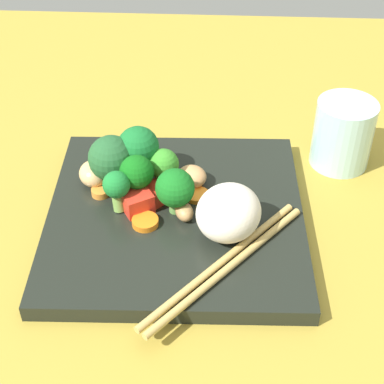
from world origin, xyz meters
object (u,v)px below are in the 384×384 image
(rice_mound, at_px, (229,213))
(chopstick_pair, at_px, (225,265))
(carrot_slice_3, at_px, (101,192))
(square_plate, at_px, (176,217))
(broccoli_floret_1, at_px, (117,186))
(drinking_glass, at_px, (343,134))

(rice_mound, height_order, chopstick_pair, rice_mound)
(carrot_slice_3, bearing_deg, chopstick_pair, 143.39)
(square_plate, height_order, broccoli_floret_1, broccoli_floret_1)
(rice_mound, xyz_separation_m, chopstick_pair, (0.00, 0.05, -0.02))
(broccoli_floret_1, bearing_deg, chopstick_pair, 144.87)
(carrot_slice_3, relative_size, drinking_glass, 0.24)
(chopstick_pair, xyz_separation_m, drinking_glass, (-0.14, -0.20, 0.02))
(rice_mound, height_order, carrot_slice_3, rice_mound)
(square_plate, bearing_deg, broccoli_floret_1, -0.51)
(rice_mound, relative_size, drinking_glass, 0.84)
(square_plate, xyz_separation_m, drinking_glass, (-0.19, -0.12, 0.03))
(broccoli_floret_1, distance_m, carrot_slice_3, 0.04)
(square_plate, distance_m, chopstick_pair, 0.10)
(broccoli_floret_1, height_order, carrot_slice_3, broccoli_floret_1)
(rice_mound, distance_m, carrot_slice_3, 0.15)
(square_plate, distance_m, broccoli_floret_1, 0.07)
(drinking_glass, bearing_deg, broccoli_floret_1, 25.70)
(carrot_slice_3, xyz_separation_m, drinking_glass, (-0.28, -0.10, 0.02))
(rice_mound, xyz_separation_m, drinking_glass, (-0.14, -0.15, -0.01))
(square_plate, bearing_deg, chopstick_pair, 123.83)
(rice_mound, bearing_deg, square_plate, -29.60)
(chopstick_pair, bearing_deg, square_plate, 74.10)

